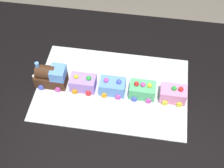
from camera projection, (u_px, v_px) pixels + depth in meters
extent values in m
cube|color=black|center=(120.00, 98.00, 1.32)|extent=(1.40, 1.00, 0.03)
cube|color=black|center=(22.00, 62.00, 1.94)|extent=(0.07, 0.07, 0.71)
cube|color=silver|center=(112.00, 89.00, 1.32)|extent=(0.60, 0.40, 0.00)
cube|color=#472816|center=(51.00, 79.00, 1.32)|extent=(0.12, 0.06, 0.05)
cylinder|color=#472816|center=(46.00, 72.00, 1.28)|extent=(0.07, 0.05, 0.05)
cube|color=#669EEA|center=(58.00, 73.00, 1.28)|extent=(0.06, 0.06, 0.04)
cylinder|color=#669EEA|center=(37.00, 66.00, 1.26)|extent=(0.02, 0.02, 0.03)
sphere|color=#F4EFCC|center=(34.00, 76.00, 1.32)|extent=(0.02, 0.02, 0.02)
cylinder|color=#4C59D8|center=(41.00, 88.00, 1.31)|extent=(0.02, 0.01, 0.02)
cylinder|color=#D84CB2|center=(58.00, 90.00, 1.30)|extent=(0.02, 0.01, 0.02)
cylinder|color=#4C59D8|center=(46.00, 74.00, 1.35)|extent=(0.02, 0.01, 0.02)
cylinder|color=green|center=(62.00, 76.00, 1.35)|extent=(0.02, 0.01, 0.02)
cube|color=#AD84E0|center=(83.00, 83.00, 1.30)|extent=(0.10, 0.06, 0.06)
cylinder|color=orange|center=(75.00, 92.00, 1.30)|extent=(0.02, 0.01, 0.02)
cylinder|color=red|center=(88.00, 94.00, 1.29)|extent=(0.02, 0.01, 0.02)
cylinder|color=red|center=(79.00, 78.00, 1.34)|extent=(0.02, 0.01, 0.02)
cylinder|color=orange|center=(92.00, 80.00, 1.34)|extent=(0.02, 0.01, 0.02)
sphere|color=yellow|center=(76.00, 77.00, 1.28)|extent=(0.02, 0.02, 0.02)
sphere|color=green|center=(89.00, 78.00, 1.27)|extent=(0.02, 0.02, 0.02)
cube|color=#669EEA|center=(112.00, 87.00, 1.29)|extent=(0.10, 0.06, 0.06)
cylinder|color=orange|center=(104.00, 96.00, 1.29)|extent=(0.02, 0.01, 0.02)
cylinder|color=#D84CB2|center=(118.00, 97.00, 1.28)|extent=(0.02, 0.01, 0.02)
cylinder|color=yellow|center=(107.00, 81.00, 1.33)|extent=(0.02, 0.01, 0.02)
cylinder|color=#4C59D8|center=(121.00, 83.00, 1.32)|extent=(0.02, 0.01, 0.02)
sphere|color=#D84CB2|center=(106.00, 80.00, 1.27)|extent=(0.02, 0.02, 0.02)
sphere|color=#4C59D8|center=(119.00, 82.00, 1.26)|extent=(0.02, 0.02, 0.02)
cube|color=#59CC7A|center=(142.00, 90.00, 1.28)|extent=(0.10, 0.06, 0.06)
cylinder|color=#4C59D8|center=(134.00, 99.00, 1.27)|extent=(0.02, 0.01, 0.02)
cylinder|color=#D84CB2|center=(148.00, 101.00, 1.27)|extent=(0.02, 0.01, 0.02)
cylinder|color=#4C59D8|center=(136.00, 85.00, 1.32)|extent=(0.02, 0.01, 0.02)
cylinder|color=yellow|center=(150.00, 87.00, 1.31)|extent=(0.02, 0.01, 0.02)
sphere|color=yellow|center=(150.00, 85.00, 1.25)|extent=(0.02, 0.02, 0.02)
sphere|color=#D84CB2|center=(143.00, 85.00, 1.25)|extent=(0.02, 0.02, 0.02)
sphere|color=red|center=(137.00, 84.00, 1.26)|extent=(0.02, 0.02, 0.02)
cube|color=pink|center=(173.00, 94.00, 1.27)|extent=(0.10, 0.06, 0.06)
cylinder|color=yellow|center=(165.00, 103.00, 1.26)|extent=(0.02, 0.01, 0.02)
cylinder|color=yellow|center=(179.00, 105.00, 1.26)|extent=(0.02, 0.01, 0.02)
cylinder|color=orange|center=(166.00, 88.00, 1.31)|extent=(0.02, 0.01, 0.02)
cylinder|color=red|center=(180.00, 90.00, 1.30)|extent=(0.02, 0.01, 0.02)
sphere|color=green|center=(174.00, 88.00, 1.24)|extent=(0.02, 0.02, 0.02)
sphere|color=red|center=(181.00, 89.00, 1.24)|extent=(0.02, 0.02, 0.02)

